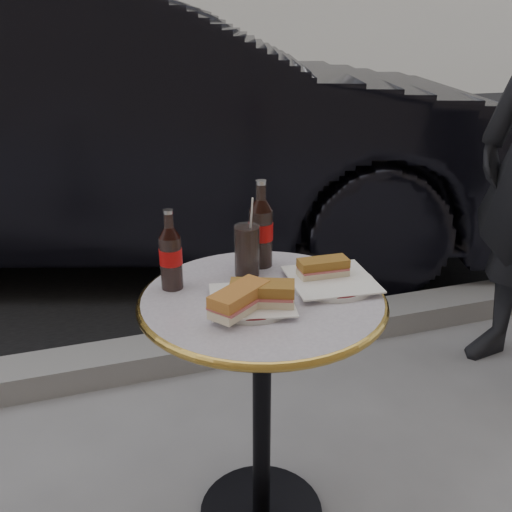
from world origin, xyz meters
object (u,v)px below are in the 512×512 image
object	(u,v)px
bistro_table	(262,416)
cola_bottle_right	(261,224)
cola_bottle_left	(170,250)
cola_glass	(247,251)
parked_car	(132,127)
plate_left	(251,303)
plate_right	(331,282)

from	to	relation	value
bistro_table	cola_bottle_right	xyz separation A→B (m)	(0.06, 0.19, 0.49)
cola_bottle_left	cola_glass	xyz separation A→B (m)	(0.21, 0.02, -0.03)
cola_glass	parked_car	size ratio (longest dim) A/B	0.03
plate_left	plate_right	size ratio (longest dim) A/B	0.92
plate_right	plate_left	bearing A→B (deg)	-168.56
bistro_table	parked_car	xyz separation A→B (m)	(-0.04, 2.30, 0.42)
plate_left	cola_bottle_left	size ratio (longest dim) A/B	0.99
plate_left	bistro_table	bearing A→B (deg)	43.17
cola_bottle_left	parked_car	distance (m)	2.19
cola_glass	parked_car	xyz separation A→B (m)	(-0.05, 2.17, -0.01)
cola_bottle_right	cola_glass	xyz separation A→B (m)	(-0.06, -0.05, -0.05)
plate_right	parked_car	xyz separation A→B (m)	(-0.24, 2.29, 0.05)
plate_left	cola_glass	world-z (taller)	cola_glass
plate_right	cola_glass	distance (m)	0.24
cola_bottle_left	plate_left	bearing A→B (deg)	-43.50
parked_car	bistro_table	bearing A→B (deg)	-161.35
bistro_table	cola_bottle_right	size ratio (longest dim) A/B	2.99
bistro_table	cola_glass	xyz separation A→B (m)	(0.00, 0.13, 0.44)
plate_left	plate_right	world-z (taller)	same
cola_bottle_right	cola_glass	size ratio (longest dim) A/B	1.74
plate_left	parked_car	bearing A→B (deg)	90.09
cola_bottle_left	cola_bottle_right	size ratio (longest dim) A/B	0.86
plate_left	cola_bottle_right	xyz separation A→B (m)	(0.10, 0.22, 0.12)
plate_right	parked_car	world-z (taller)	parked_car
cola_glass	parked_car	distance (m)	2.17
parked_car	cola_bottle_right	bearing A→B (deg)	-159.67
bistro_table	plate_left	distance (m)	0.38
cola_bottle_right	cola_glass	distance (m)	0.09
bistro_table	plate_left	size ratio (longest dim) A/B	3.53
cola_bottle_left	cola_bottle_right	xyz separation A→B (m)	(0.26, 0.07, 0.02)
bistro_table	plate_right	distance (m)	0.42
plate_right	cola_bottle_right	world-z (taller)	cola_bottle_right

